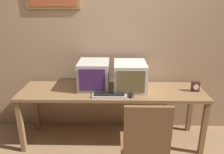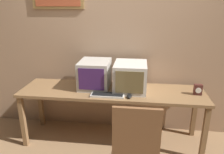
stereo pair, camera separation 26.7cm
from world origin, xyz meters
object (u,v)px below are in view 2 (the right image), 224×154
Objects in this scene: monitor_left at (95,74)px; monitor_right at (130,77)px; keyboard_main at (108,95)px; desk_clock at (198,90)px; office_chair at (135,154)px; mouse_near_keyboard at (129,96)px.

monitor_right is at bearing -4.22° from monitor_left.
keyboard_main is at bearing -137.63° from monitor_right.
monitor_right reaches higher than keyboard_main.
desk_clock is (1.06, 0.17, 0.05)m from keyboard_main.
monitor_right is 0.47× the size of office_chair.
desk_clock reaches higher than mouse_near_keyboard.
monitor_left is 1.12× the size of keyboard_main.
mouse_near_keyboard is 0.68m from office_chair.
office_chair is (0.35, -0.60, -0.33)m from keyboard_main.
monitor_right is at bearing 42.37° from keyboard_main.
monitor_right is at bearing 175.62° from desk_clock.
monitor_right reaches higher than office_chair.
monitor_left reaches higher than keyboard_main.
keyboard_main is at bearing 120.55° from office_chair.
monitor_right reaches higher than desk_clock.
mouse_near_keyboard reaches higher than keyboard_main.
mouse_near_keyboard is at bearing -167.38° from desk_clock.
monitor_right is 0.81m from desk_clock.
monitor_left is at bearing 175.68° from desk_clock.
keyboard_main is 0.26m from mouse_near_keyboard.
office_chair is at bearing -83.07° from monitor_right.
monitor_right is 3.84× the size of mouse_near_keyboard.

